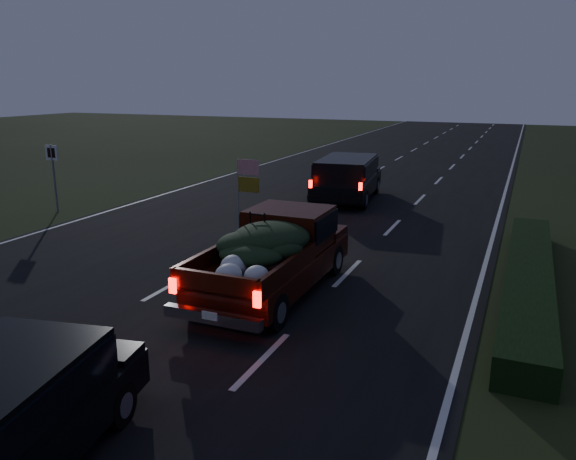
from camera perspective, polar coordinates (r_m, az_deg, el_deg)
The scene contains 6 objects.
ground at distance 13.69m, azimuth -11.77°, elevation -5.58°, with size 120.00×120.00×0.00m, color black.
road_asphalt at distance 13.69m, azimuth -11.78°, elevation -5.54°, with size 14.00×120.00×0.02m, color black.
hedge_row at distance 14.16m, azimuth 23.25°, elevation -4.54°, with size 1.00×10.00×0.60m, color black.
route_sign at distance 22.45m, azimuth -22.75°, elevation 5.88°, with size 0.55×0.08×2.50m.
pickup_truck at distance 12.73m, azimuth -1.43°, elevation -2.02°, with size 2.00×5.17×2.70m.
lead_suv at distance 22.93m, azimuth 6.03°, elevation 5.64°, with size 2.62×5.18×1.43m.
Camera 1 is at (7.49, -10.46, 4.69)m, focal length 35.00 mm.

